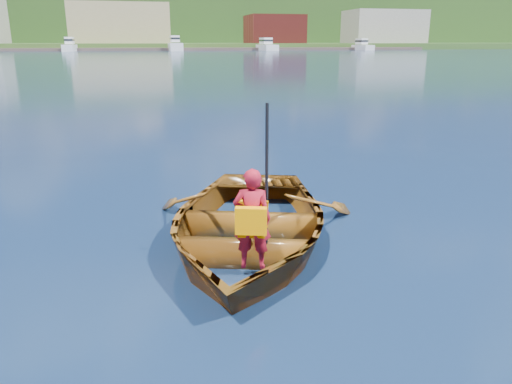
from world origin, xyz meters
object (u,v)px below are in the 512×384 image
(rowboat, at_px, (247,223))
(marina_yachts, at_px, (100,46))
(child_paddler, at_px, (252,219))
(dock, at_px, (170,49))

(rowboat, xyz_separation_m, marina_yachts, (-11.25, 142.66, 1.13))
(rowboat, height_order, marina_yachts, marina_yachts)
(marina_yachts, bearing_deg, child_paddler, -85.57)
(rowboat, bearing_deg, dock, 86.92)
(child_paddler, bearing_deg, marina_yachts, 94.43)
(rowboat, height_order, dock, dock)
(rowboat, bearing_deg, child_paddler, -97.72)
(rowboat, relative_size, marina_yachts, 0.03)
(rowboat, relative_size, child_paddler, 2.69)
(dock, xyz_separation_m, marina_yachts, (-19.18, -4.68, 1.01))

